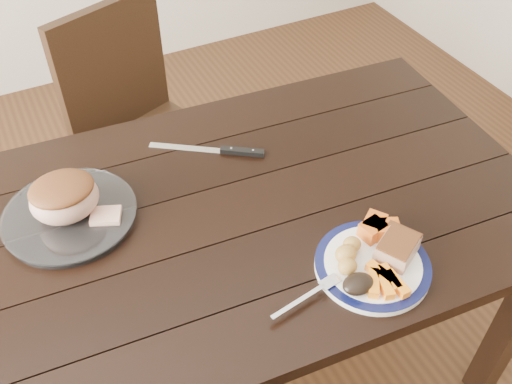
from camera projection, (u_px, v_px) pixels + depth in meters
name	position (u px, v px, depth m)	size (l,w,h in m)	color
ground	(232.00, 366.00, 1.92)	(4.00, 4.00, 0.00)	#472B16
dining_table	(225.00, 237.00, 1.46)	(1.67, 1.02, 0.75)	black
chair_far	(140.00, 124.00, 2.02)	(0.54, 0.55, 0.93)	black
dinner_plate	(372.00, 266.00, 1.27)	(0.26, 0.26, 0.02)	white
plate_rim	(373.00, 263.00, 1.26)	(0.26, 0.26, 0.02)	#0A0E36
serving_platter	(70.00, 217.00, 1.37)	(0.31, 0.31, 0.02)	white
pork_slice	(397.00, 249.00, 1.26)	(0.09, 0.07, 0.04)	tan
roasted_potatoes	(348.00, 255.00, 1.25)	(0.09, 0.09, 0.04)	gold
carrot_batons	(385.00, 281.00, 1.21)	(0.08, 0.11, 0.02)	orange
pumpkin_wedges	(378.00, 228.00, 1.30)	(0.09, 0.09, 0.04)	orange
dark_mushroom	(358.00, 284.00, 1.19)	(0.07, 0.05, 0.03)	black
fork	(311.00, 294.00, 1.20)	(0.18, 0.05, 0.00)	silver
roast_joint	(65.00, 199.00, 1.33)	(0.16, 0.14, 0.11)	tan
cut_slice	(106.00, 216.00, 1.35)	(0.07, 0.06, 0.02)	tan
carving_knife	(228.00, 151.00, 1.55)	(0.27, 0.20, 0.01)	silver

